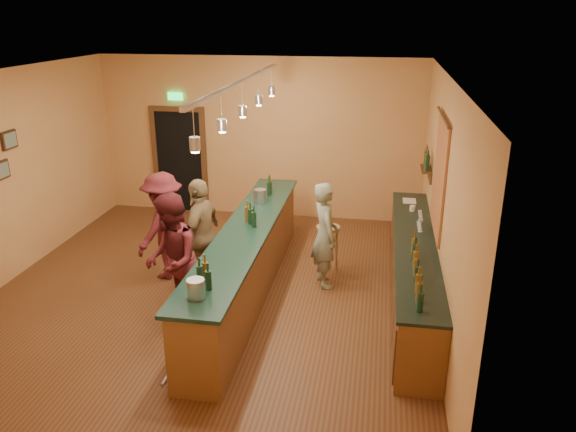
% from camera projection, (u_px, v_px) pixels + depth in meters
% --- Properties ---
extents(floor, '(7.00, 7.00, 0.00)m').
position_uv_depth(floor, '(213.00, 291.00, 8.54)').
color(floor, '#552C18').
rests_on(floor, ground).
extents(ceiling, '(6.50, 7.00, 0.02)m').
position_uv_depth(ceiling, '(201.00, 76.00, 7.44)').
color(ceiling, silver).
rests_on(ceiling, wall_back).
extents(wall_back, '(6.50, 0.02, 3.20)m').
position_uv_depth(wall_back, '(260.00, 138.00, 11.23)').
color(wall_back, '#CF894D').
rests_on(wall_back, floor).
extents(wall_front, '(6.50, 0.02, 3.20)m').
position_uv_depth(wall_front, '(84.00, 314.00, 4.75)').
color(wall_front, '#CF894D').
rests_on(wall_front, floor).
extents(wall_left, '(0.02, 7.00, 3.20)m').
position_uv_depth(wall_left, '(1.00, 180.00, 8.50)').
color(wall_left, '#CF894D').
rests_on(wall_left, floor).
extents(wall_right, '(0.02, 7.00, 3.20)m').
position_uv_depth(wall_right, '(442.00, 203.00, 7.48)').
color(wall_right, '#CF894D').
rests_on(wall_right, floor).
extents(doorway, '(1.15, 0.09, 2.48)m').
position_uv_depth(doorway, '(180.00, 158.00, 11.63)').
color(doorway, black).
rests_on(doorway, wall_back).
extents(tapestry, '(0.03, 1.40, 1.60)m').
position_uv_depth(tapestry, '(440.00, 177.00, 7.77)').
color(tapestry, maroon).
rests_on(tapestry, wall_right).
extents(bottle_shelf, '(0.17, 0.55, 0.54)m').
position_uv_depth(bottle_shelf, '(427.00, 162.00, 9.23)').
color(bottle_shelf, '#522B18').
rests_on(bottle_shelf, wall_right).
extents(back_counter, '(0.60, 4.55, 1.27)m').
position_uv_depth(back_counter, '(413.00, 271.00, 8.07)').
color(back_counter, brown).
rests_on(back_counter, floor).
extents(tasting_bar, '(0.73, 5.10, 1.38)m').
position_uv_depth(tasting_bar, '(247.00, 257.00, 8.24)').
color(tasting_bar, brown).
rests_on(tasting_bar, floor).
extents(pendant_track, '(0.11, 4.60, 0.50)m').
position_uv_depth(pendant_track, '(242.00, 93.00, 7.43)').
color(pendant_track, silver).
rests_on(pendant_track, ceiling).
extents(bartender, '(0.59, 0.70, 1.65)m').
position_uv_depth(bartender, '(325.00, 235.00, 8.48)').
color(bartender, gray).
rests_on(bartender, floor).
extents(customer_a, '(0.96, 1.07, 1.83)m').
position_uv_depth(customer_a, '(172.00, 261.00, 7.39)').
color(customer_a, '#59191E').
rests_on(customer_a, floor).
extents(customer_b, '(0.55, 1.06, 1.74)m').
position_uv_depth(customer_b, '(202.00, 235.00, 8.35)').
color(customer_b, '#997A51').
rests_on(customer_b, floor).
extents(customer_c, '(0.94, 1.25, 1.71)m').
position_uv_depth(customer_c, '(164.00, 226.00, 8.74)').
color(customer_c, '#59191E').
rests_on(customer_c, floor).
extents(bar_stool, '(0.38, 0.38, 0.78)m').
position_uv_depth(bar_stool, '(328.00, 235.00, 8.99)').
color(bar_stool, olive).
rests_on(bar_stool, floor).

